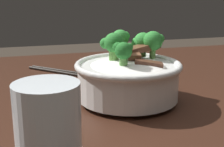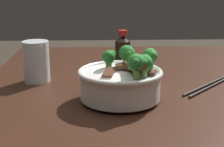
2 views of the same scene
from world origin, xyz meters
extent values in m
cube|color=#381E14|center=(0.00, 0.00, 0.75)|extent=(1.24, 0.87, 0.05)
cylinder|color=white|center=(0.04, -0.06, 0.78)|extent=(0.09, 0.09, 0.01)
cylinder|color=white|center=(0.04, -0.06, 0.81)|extent=(0.19, 0.19, 0.06)
torus|color=white|center=(0.04, -0.06, 0.85)|extent=(0.20, 0.20, 0.01)
ellipsoid|color=white|center=(0.04, -0.06, 0.83)|extent=(0.17, 0.17, 0.04)
cube|color=brown|center=(0.05, -0.05, 0.87)|extent=(0.03, 0.06, 0.02)
cube|color=#563323|center=(0.07, -0.09, 0.85)|extent=(0.06, 0.04, 0.02)
cube|color=brown|center=(0.06, -0.01, 0.85)|extent=(0.05, 0.07, 0.01)
cube|color=brown|center=(0.08, -0.03, 0.87)|extent=(0.08, 0.05, 0.02)
cylinder|color=#6BA84C|center=(0.09, -0.01, 0.86)|extent=(0.01, 0.01, 0.02)
sphere|color=green|center=(0.09, -0.01, 0.88)|extent=(0.04, 0.04, 0.04)
sphere|color=green|center=(0.10, -0.01, 0.89)|extent=(0.02, 0.02, 0.02)
sphere|color=green|center=(0.08, 0.00, 0.88)|extent=(0.02, 0.02, 0.02)
cylinder|color=#5B9947|center=(0.02, -0.09, 0.86)|extent=(0.02, 0.02, 0.02)
sphere|color=#237028|center=(0.02, -0.09, 0.88)|extent=(0.03, 0.03, 0.03)
sphere|color=#237028|center=(0.03, -0.09, 0.89)|extent=(0.01, 0.01, 0.01)
sphere|color=#237028|center=(0.01, -0.08, 0.89)|extent=(0.02, 0.02, 0.02)
cylinder|color=#6BA84C|center=(0.10, -0.03, 0.86)|extent=(0.01, 0.01, 0.02)
sphere|color=#2D8433|center=(0.10, -0.03, 0.89)|extent=(0.04, 0.04, 0.04)
sphere|color=#2D8433|center=(0.11, -0.03, 0.89)|extent=(0.02, 0.02, 0.02)
sphere|color=#2D8433|center=(0.10, -0.02, 0.88)|extent=(0.02, 0.02, 0.02)
cylinder|color=#6BA84C|center=(0.04, 0.01, 0.86)|extent=(0.02, 0.02, 0.03)
sphere|color=green|center=(0.04, 0.01, 0.89)|extent=(0.04, 0.04, 0.04)
sphere|color=green|center=(0.05, 0.01, 0.89)|extent=(0.02, 0.02, 0.02)
sphere|color=green|center=(0.04, 0.02, 0.89)|extent=(0.02, 0.02, 0.02)
cylinder|color=#6BA84C|center=(0.01, -0.04, 0.86)|extent=(0.02, 0.02, 0.03)
sphere|color=#2D8433|center=(0.01, -0.04, 0.89)|extent=(0.04, 0.04, 0.04)
sphere|color=#2D8433|center=(0.03, -0.04, 0.89)|extent=(0.02, 0.02, 0.02)
sphere|color=#2D8433|center=(0.00, -0.03, 0.89)|extent=(0.02, 0.02, 0.02)
cylinder|color=white|center=(-0.13, -0.29, 0.83)|extent=(0.07, 0.07, 0.12)
cylinder|color=#28231E|center=(-0.06, 0.18, 0.78)|extent=(0.16, 0.16, 0.01)
cylinder|color=#28231E|center=(-0.05, 0.19, 0.78)|extent=(0.16, 0.16, 0.01)
camera|label=1|loc=(-0.15, -0.62, 0.99)|focal=51.52mm
camera|label=2|loc=(0.85, -0.11, 1.07)|focal=56.57mm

